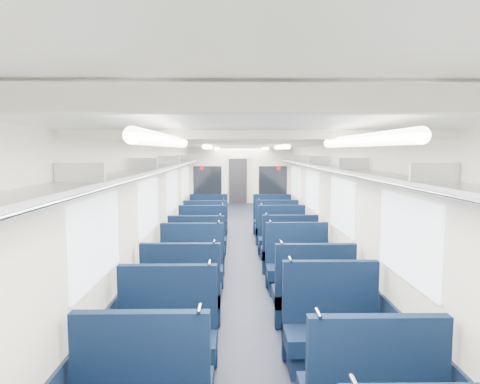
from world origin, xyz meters
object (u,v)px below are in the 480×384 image
object	(u,v)px
bulkhead	(240,187)
seat_18	(209,223)
seat_12	(197,255)
seat_16	(206,231)
seat_7	(332,335)
seat_14	(202,241)
seat_10	(191,271)
seat_15	(282,241)
seat_13	(289,254)
seat_19	(272,223)
end_door	(238,180)
seat_8	(182,297)
seat_6	(166,342)
seat_9	(313,298)
seat_17	(276,230)
seat_11	(298,270)

from	to	relation	value
bulkhead	seat_18	size ratio (longest dim) A/B	2.53
seat_12	seat_16	bearing A→B (deg)	90.00
bulkhead	seat_16	bearing A→B (deg)	-117.37
seat_7	seat_14	size ratio (longest dim) A/B	1.00
seat_10	seat_15	bearing A→B (deg)	52.92
bulkhead	seat_13	xyz separation A→B (m)	(0.83, -3.81, -0.89)
seat_14	seat_16	bearing A→B (deg)	90.00
seat_7	seat_19	world-z (taller)	same
end_door	seat_15	world-z (taller)	end_door
end_door	seat_8	distance (m)	12.63
seat_13	seat_14	xyz separation A→B (m)	(-1.66, 1.10, 0.00)
bulkhead	seat_10	bearing A→B (deg)	-99.61
end_door	seat_13	world-z (taller)	end_door
seat_6	seat_19	world-z (taller)	same
bulkhead	seat_7	size ratio (longest dim) A/B	2.53
seat_9	seat_18	distance (m)	5.95
seat_19	seat_6	bearing A→B (deg)	-103.55
bulkhead	seat_15	distance (m)	2.97
seat_6	seat_8	xyz separation A→B (m)	(0.00, 1.27, 0.00)
seat_8	seat_15	xyz separation A→B (m)	(1.66, 3.38, 0.00)
seat_19	seat_7	bearing A→B (deg)	-90.00
seat_19	seat_12	bearing A→B (deg)	-115.98
seat_6	bulkhead	bearing A→B (deg)	83.56
seat_7	seat_16	bearing A→B (deg)	106.45
seat_15	seat_16	size ratio (longest dim) A/B	1.00
seat_7	seat_17	size ratio (longest dim) A/B	1.00
bulkhead	seat_6	size ratio (longest dim) A/B	2.53
seat_13	seat_17	distance (m)	2.30
seat_10	seat_19	distance (m)	4.73
seat_16	seat_17	world-z (taller)	same
seat_7	seat_12	bearing A→B (deg)	116.35
seat_12	seat_14	distance (m)	1.16
seat_13	seat_17	size ratio (longest dim) A/B	1.00
seat_6	seat_16	distance (m)	5.75
seat_10	seat_17	bearing A→B (deg)	63.96
bulkhead	seat_9	bearing A→B (deg)	-82.31
seat_9	seat_13	world-z (taller)	same
seat_17	seat_8	bearing A→B (deg)	-109.90
seat_6	seat_7	bearing A→B (deg)	4.50
seat_11	seat_13	size ratio (longest dim) A/B	1.00
seat_14	seat_17	distance (m)	2.05
seat_11	seat_16	distance (m)	3.66
seat_11	seat_18	xyz separation A→B (m)	(-1.66, 4.43, 0.00)
seat_13	seat_19	bearing A→B (deg)	90.00
bulkhead	seat_19	distance (m)	1.31
end_door	seat_13	distance (m)	10.36
seat_14	seat_8	bearing A→B (deg)	-90.00
seat_9	seat_11	world-z (taller)	same
seat_16	seat_17	size ratio (longest dim) A/B	1.00
seat_9	seat_13	xyz separation A→B (m)	(0.00, 2.34, 0.00)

